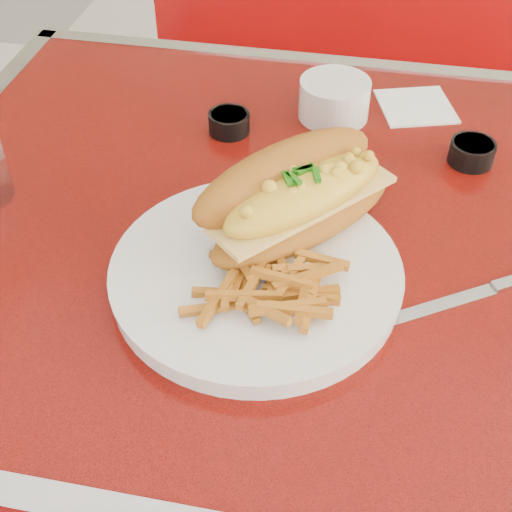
% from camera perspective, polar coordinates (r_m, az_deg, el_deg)
% --- Properties ---
extents(diner_table, '(1.23, 0.83, 0.77)m').
position_cam_1_polar(diner_table, '(0.97, 9.15, -5.07)').
color(diner_table, red).
rests_on(diner_table, ground).
extents(booth_bench_far, '(1.20, 0.51, 0.90)m').
position_cam_1_polar(booth_bench_far, '(1.79, 10.03, 7.04)').
color(booth_bench_far, '#970A0A').
rests_on(booth_bench_far, ground).
extents(dinner_plate, '(0.41, 0.41, 0.02)m').
position_cam_1_polar(dinner_plate, '(0.77, 0.00, -1.50)').
color(dinner_plate, white).
rests_on(dinner_plate, diner_table).
extents(mac_hoagie, '(0.25, 0.26, 0.11)m').
position_cam_1_polar(mac_hoagie, '(0.78, 3.28, 4.85)').
color(mac_hoagie, '#AB631B').
rests_on(mac_hoagie, dinner_plate).
extents(fries_pile, '(0.12, 0.11, 0.03)m').
position_cam_1_polar(fries_pile, '(0.72, 1.11, -2.08)').
color(fries_pile, orange).
rests_on(fries_pile, dinner_plate).
extents(fork, '(0.03, 0.13, 0.00)m').
position_cam_1_polar(fork, '(0.77, 5.81, -0.88)').
color(fork, silver).
rests_on(fork, dinner_plate).
extents(gravy_ramekin, '(0.13, 0.13, 0.06)m').
position_cam_1_polar(gravy_ramekin, '(1.03, 6.29, 12.47)').
color(gravy_ramekin, white).
rests_on(gravy_ramekin, diner_table).
extents(sauce_cup_left, '(0.07, 0.07, 0.03)m').
position_cam_1_polar(sauce_cup_left, '(1.00, -2.17, 10.69)').
color(sauce_cup_left, black).
rests_on(sauce_cup_left, diner_table).
extents(sauce_cup_right, '(0.07, 0.07, 0.03)m').
position_cam_1_polar(sauce_cup_right, '(0.98, 16.90, 8.01)').
color(sauce_cup_right, black).
rests_on(sauce_cup_right, diner_table).
extents(knife, '(0.18, 0.12, 0.01)m').
position_cam_1_polar(knife, '(0.80, 17.91, -2.67)').
color(knife, silver).
rests_on(knife, diner_table).
extents(paper_napkin, '(0.13, 0.13, 0.00)m').
position_cam_1_polar(paper_napkin, '(1.09, 12.67, 11.60)').
color(paper_napkin, white).
rests_on(paper_napkin, diner_table).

